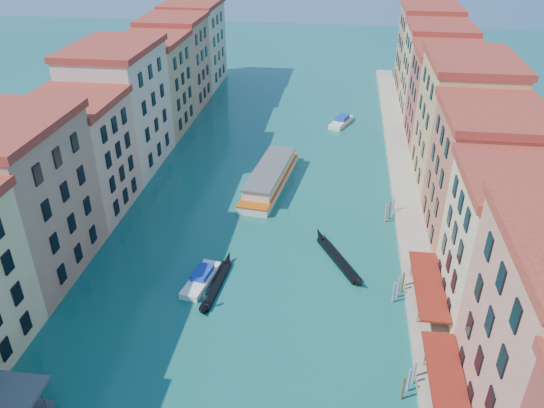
{
  "coord_description": "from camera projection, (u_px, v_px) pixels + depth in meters",
  "views": [
    {
      "loc": [
        11.01,
        -10.52,
        40.76
      ],
      "look_at": [
        2.92,
        49.08,
        6.33
      ],
      "focal_mm": 35.0,
      "sensor_mm": 36.0,
      "label": 1
    }
  ],
  "objects": [
    {
      "name": "gondola_far",
      "position": [
        337.0,
        258.0,
        69.05
      ],
      "size": [
        7.4,
        12.4,
        1.92
      ],
      "rotation": [
        0.0,
        0.0,
        0.5
      ],
      "color": "black",
      "rests_on": "ground"
    },
    {
      "name": "left_bank_palazzos",
      "position": [
        106.0,
        125.0,
        84.42
      ],
      "size": [
        12.8,
        128.4,
        21.0
      ],
      "color": "tan",
      "rests_on": "ground"
    },
    {
      "name": "mooring_poles_right",
      "position": [
        406.0,
        360.0,
        52.48
      ],
      "size": [
        1.44,
        54.24,
        3.2
      ],
      "color": "brown",
      "rests_on": "ground"
    },
    {
      "name": "vaporetto_far",
      "position": [
        270.0,
        177.0,
        87.04
      ],
      "size": [
        7.45,
        21.73,
        3.17
      ],
      "rotation": [
        0.0,
        0.0,
        -0.12
      ],
      "color": "silver",
      "rests_on": "ground"
    },
    {
      "name": "right_bank_palazzos",
      "position": [
        468.0,
        143.0,
        78.14
      ],
      "size": [
        12.8,
        128.4,
        21.0
      ],
      "color": "maroon",
      "rests_on": "ground"
    },
    {
      "name": "motorboat_mid",
      "position": [
        201.0,
        278.0,
        64.93
      ],
      "size": [
        3.56,
        7.64,
        1.52
      ],
      "rotation": [
        0.0,
        0.0,
        -0.17
      ],
      "color": "white",
      "rests_on": "ground"
    },
    {
      "name": "quay",
      "position": [
        405.0,
        195.0,
        83.67
      ],
      "size": [
        4.0,
        140.0,
        1.0
      ],
      "primitive_type": "cube",
      "color": "#AAA189",
      "rests_on": "ground"
    },
    {
      "name": "restaurant_awnings",
      "position": [
        450.0,
        399.0,
        46.29
      ],
      "size": [
        3.2,
        44.55,
        3.12
      ],
      "color": "maroon",
      "rests_on": "ground"
    },
    {
      "name": "gondola_fore",
      "position": [
        216.0,
        284.0,
        64.26
      ],
      "size": [
        1.93,
        12.38,
        2.47
      ],
      "rotation": [
        0.0,
        0.0,
        -0.08
      ],
      "color": "black",
      "rests_on": "ground"
    },
    {
      "name": "motorboat_far",
      "position": [
        341.0,
        121.0,
        111.23
      ],
      "size": [
        5.11,
        8.29,
        1.64
      ],
      "rotation": [
        0.0,
        0.0,
        -0.36
      ],
      "color": "white",
      "rests_on": "ground"
    }
  ]
}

